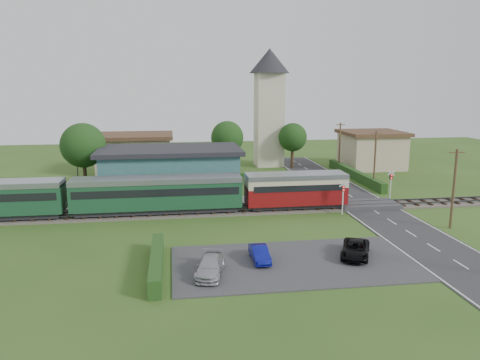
{
  "coord_description": "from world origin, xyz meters",
  "views": [
    {
      "loc": [
        -9.74,
        -42.2,
        12.4
      ],
      "look_at": [
        -2.97,
        4.0,
        2.8
      ],
      "focal_mm": 35.0,
      "sensor_mm": 36.0,
      "label": 1
    }
  ],
  "objects": [
    {
      "name": "car_park_blue",
      "position": [
        -3.81,
        -11.36,
        0.61
      ],
      "size": [
        1.15,
        3.23,
        1.06
      ],
      "primitive_type": "imported",
      "rotation": [
        0.0,
        0.0,
        0.01
      ],
      "color": "navy",
      "rests_on": "car_park"
    },
    {
      "name": "utility_pole_d",
      "position": [
        14.2,
        22.0,
        3.63
      ],
      "size": [
        1.4,
        0.22,
        7.0
      ],
      "color": "#473321",
      "rests_on": "ground"
    },
    {
      "name": "car_park",
      "position": [
        -1.5,
        -12.0,
        0.04
      ],
      "size": [
        17.0,
        9.0,
        0.08
      ],
      "primitive_type": "cube",
      "color": "#333335",
      "rests_on": "ground"
    },
    {
      "name": "car_park_silver",
      "position": [
        -7.5,
        -13.29,
        0.67
      ],
      "size": [
        2.48,
        4.33,
        1.18
      ],
      "primitive_type": "imported",
      "rotation": [
        0.0,
        0.0,
        -0.21
      ],
      "color": "#A5A6AC",
      "rests_on": "car_park"
    },
    {
      "name": "equipment_hut",
      "position": [
        -18.0,
        5.2,
        1.75
      ],
      "size": [
        2.3,
        2.3,
        2.55
      ],
      "color": "beige",
      "rests_on": "platform"
    },
    {
      "name": "station_building",
      "position": [
        -10.0,
        10.99,
        2.69
      ],
      "size": [
        16.0,
        9.0,
        5.3
      ],
      "color": "#2F686B",
      "rests_on": "ground"
    },
    {
      "name": "streetlamp_west",
      "position": [
        -22.0,
        20.0,
        3.04
      ],
      "size": [
        0.3,
        0.3,
        5.15
      ],
      "color": "#3F3F47",
      "rests_on": "ground"
    },
    {
      "name": "tree_b",
      "position": [
        -2.0,
        23.0,
        5.02
      ],
      "size": [
        4.6,
        4.6,
        7.34
      ],
      "color": "#332316",
      "rests_on": "ground"
    },
    {
      "name": "hedge_carpark",
      "position": [
        -11.0,
        -12.0,
        0.6
      ],
      "size": [
        0.8,
        9.0,
        1.2
      ],
      "primitive_type": "cube",
      "color": "#193814",
      "rests_on": "ground"
    },
    {
      "name": "hedge_station",
      "position": [
        -10.0,
        15.5,
        0.65
      ],
      "size": [
        22.0,
        0.8,
        1.3
      ],
      "primitive_type": "cube",
      "color": "#193814",
      "rests_on": "ground"
    },
    {
      "name": "ground",
      "position": [
        0.0,
        0.0,
        0.0
      ],
      "size": [
        120.0,
        120.0,
        0.0
      ],
      "primitive_type": "plane",
      "color": "#2D4C19"
    },
    {
      "name": "pedestrian_far",
      "position": [
        -16.73,
        5.22,
        1.41
      ],
      "size": [
        0.77,
        0.97,
        1.93
      ],
      "primitive_type": "imported",
      "rotation": [
        0.0,
        0.0,
        1.52
      ],
      "color": "gray",
      "rests_on": "platform"
    },
    {
      "name": "streetlamp_east",
      "position": [
        16.0,
        27.0,
        3.04
      ],
      "size": [
        0.3,
        0.3,
        5.15
      ],
      "color": "#3F3F47",
      "rests_on": "ground"
    },
    {
      "name": "car_on_road",
      "position": [
        9.27,
        17.35,
        0.58
      ],
      "size": [
        3.34,
        1.94,
        1.07
      ],
      "primitive_type": "imported",
      "rotation": [
        0.0,
        0.0,
        1.34
      ],
      "color": "#2343A8",
      "rests_on": "road"
    },
    {
      "name": "tree_a",
      "position": [
        -20.0,
        14.0,
        5.38
      ],
      "size": [
        5.2,
        5.2,
        8.0
      ],
      "color": "#332316",
      "rests_on": "ground"
    },
    {
      "name": "pedestrian_near",
      "position": [
        -4.48,
        5.09,
        1.25
      ],
      "size": [
        0.66,
        0.51,
        1.6
      ],
      "primitive_type": "imported",
      "rotation": [
        0.0,
        0.0,
        2.9
      ],
      "color": "gray",
      "rests_on": "platform"
    },
    {
      "name": "hedge_roadside",
      "position": [
        14.2,
        16.0,
        0.6
      ],
      "size": [
        0.8,
        18.0,
        1.2
      ],
      "primitive_type": "cube",
      "color": "#193814",
      "rests_on": "ground"
    },
    {
      "name": "train",
      "position": [
        -14.42,
        2.0,
        2.18
      ],
      "size": [
        43.2,
        2.9,
        3.4
      ],
      "color": "#232328",
      "rests_on": "ground"
    },
    {
      "name": "church_tower",
      "position": [
        5.0,
        28.0,
        10.23
      ],
      "size": [
        6.0,
        6.0,
        17.6
      ],
      "color": "beige",
      "rests_on": "ground"
    },
    {
      "name": "crossing_signal_far",
      "position": [
        13.6,
        4.39,
        2.14
      ],
      "size": [
        0.84,
        0.28,
        3.28
      ],
      "color": "silver",
      "rests_on": "ground"
    },
    {
      "name": "crossing_deck",
      "position": [
        10.0,
        2.0,
        0.23
      ],
      "size": [
        6.2,
        3.4,
        0.45
      ],
      "primitive_type": "cube",
      "color": "#333335",
      "rests_on": "ground"
    },
    {
      "name": "railway_track",
      "position": [
        0.0,
        2.0,
        0.11
      ],
      "size": [
        76.0,
        3.2,
        0.49
      ],
      "color": "#4C443D",
      "rests_on": "ground"
    },
    {
      "name": "tree_c",
      "position": [
        8.0,
        25.0,
        4.65
      ],
      "size": [
        4.2,
        4.2,
        6.78
      ],
      "color": "#332316",
      "rests_on": "ground"
    },
    {
      "name": "house_west",
      "position": [
        -15.0,
        25.0,
        2.79
      ],
      "size": [
        10.8,
        8.8,
        5.5
      ],
      "color": "tan",
      "rests_on": "ground"
    },
    {
      "name": "road",
      "position": [
        10.0,
        0.0,
        0.03
      ],
      "size": [
        6.0,
        70.0,
        0.05
      ],
      "primitive_type": "cube",
      "color": "#28282B",
      "rests_on": "ground"
    },
    {
      "name": "car_park_dark",
      "position": [
        3.23,
        -11.55,
        0.65
      ],
      "size": [
        3.46,
        4.53,
        1.14
      ],
      "primitive_type": "imported",
      "rotation": [
        0.0,
        0.0,
        -0.44
      ],
      "color": "black",
      "rests_on": "car_park"
    },
    {
      "name": "house_east",
      "position": [
        20.0,
        24.0,
        2.8
      ],
      "size": [
        8.8,
        8.8,
        5.5
      ],
      "color": "tan",
      "rests_on": "ground"
    },
    {
      "name": "platform",
      "position": [
        -10.0,
        5.2,
        0.23
      ],
      "size": [
        30.0,
        3.0,
        0.45
      ],
      "primitive_type": "cube",
      "color": "gray",
      "rests_on": "ground"
    },
    {
      "name": "crossing_signal_near",
      "position": [
        6.4,
        -0.41,
        2.14
      ],
      "size": [
        0.84,
        0.28,
        3.28
      ],
      "color": "silver",
      "rests_on": "ground"
    },
    {
      "name": "utility_pole_b",
      "position": [
        14.2,
        -6.0,
        3.63
      ],
      "size": [
        1.4,
        0.22,
        7.0
      ],
      "color": "#473321",
      "rests_on": "ground"
    },
    {
      "name": "utility_pole_c",
      "position": [
        14.2,
        10.0,
        3.63
      ],
      "size": [
        1.4,
        0.22,
        7.0
      ],
      "color": "#473321",
      "rests_on": "ground"
    }
  ]
}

